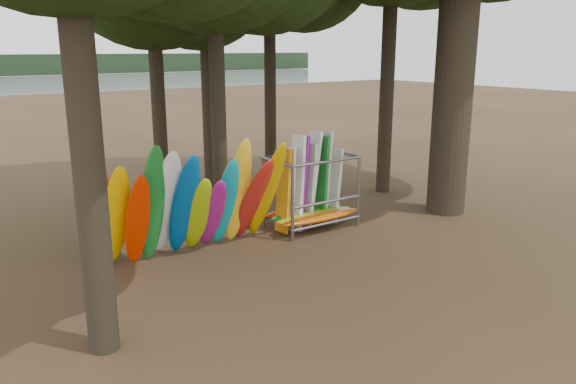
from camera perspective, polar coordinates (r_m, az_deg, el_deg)
ground at (r=15.15m, az=5.66°, el=-5.89°), size 120.00×120.00×0.00m
kayak_row at (r=14.49m, az=-9.70°, el=-1.32°), size 5.18×2.00×3.23m
storage_rack at (r=16.72m, az=2.32°, el=-0.18°), size 2.88×1.53×2.85m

